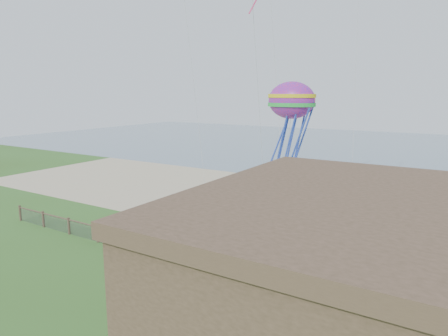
{
  "coord_description": "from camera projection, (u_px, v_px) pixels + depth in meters",
  "views": [
    {
      "loc": [
        11.96,
        -11.52,
        10.06
      ],
      "look_at": [
        -0.08,
        8.0,
        5.74
      ],
      "focal_mm": 32.0,
      "sensor_mm": 36.0,
      "label": 1
    }
  ],
  "objects": [
    {
      "name": "ground",
      "position": [
        131.0,
        324.0,
        17.67
      ],
      "size": [
        160.0,
        160.0,
        0.0
      ],
      "primitive_type": "plane",
      "color": "#375E20",
      "rests_on": "ground"
    },
    {
      "name": "sand_beach",
      "position": [
        306.0,
        206.0,
        36.07
      ],
      "size": [
        72.0,
        20.0,
        0.02
      ],
      "primitive_type": "cube",
      "color": "#C2B38C",
      "rests_on": "ground"
    },
    {
      "name": "ocean",
      "position": [
        391.0,
        149.0,
        72.87
      ],
      "size": [
        160.0,
        68.0,
        0.02
      ],
      "primitive_type": "cube",
      "color": "slate",
      "rests_on": "ground"
    },
    {
      "name": "chainlink_fence",
      "position": [
        207.0,
        264.0,
        22.59
      ],
      "size": [
        36.2,
        0.2,
        1.25
      ],
      "primitive_type": null,
      "color": "#483328",
      "rests_on": "ground"
    },
    {
      "name": "picnic_table",
      "position": [
        256.0,
        307.0,
        18.29
      ],
      "size": [
        2.21,
        1.98,
        0.76
      ],
      "primitive_type": null,
      "rotation": [
        0.0,
        0.0,
        -0.41
      ],
      "color": "brown",
      "rests_on": "ground"
    },
    {
      "name": "octopus_kite",
      "position": [
        291.0,
        127.0,
        28.14
      ],
      "size": [
        3.84,
        3.02,
        7.12
      ],
      "primitive_type": null,
      "rotation": [
        0.0,
        0.0,
        0.18
      ],
      "color": "#FF2849"
    }
  ]
}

